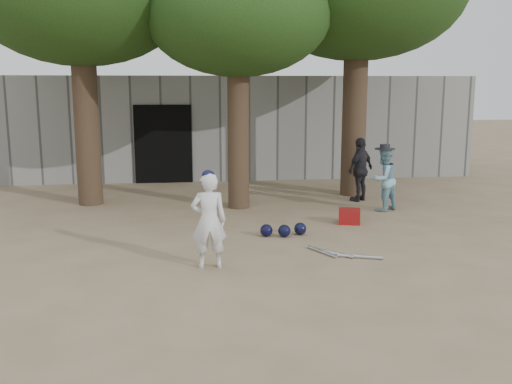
{
  "coord_description": "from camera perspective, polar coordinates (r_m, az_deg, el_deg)",
  "views": [
    {
      "loc": [
        -0.56,
        -8.43,
        2.73
      ],
      "look_at": [
        0.6,
        1.0,
        0.95
      ],
      "focal_mm": 40.0,
      "sensor_mm": 36.0,
      "label": 1
    }
  ],
  "objects": [
    {
      "name": "boy_player",
      "position": [
        8.6,
        -4.73,
        -2.87
      ],
      "size": [
        0.53,
        0.35,
        1.46
      ],
      "primitive_type": "imported",
      "rotation": [
        0.0,
        0.0,
        3.15
      ],
      "color": "silver",
      "rests_on": "ground"
    },
    {
      "name": "bat_pile",
      "position": [
        9.43,
        8.47,
        -6.16
      ],
      "size": [
        1.07,
        0.84,
        0.06
      ],
      "color": "#A8A9AF",
      "rests_on": "ground"
    },
    {
      "name": "red_bag",
      "position": [
        11.57,
        9.31,
        -2.41
      ],
      "size": [
        0.49,
        0.42,
        0.3
      ],
      "primitive_type": "cube",
      "rotation": [
        0.0,
        0.0,
        -0.27
      ],
      "color": "maroon",
      "rests_on": "ground"
    },
    {
      "name": "ground",
      "position": [
        8.88,
        -3.08,
        -7.31
      ],
      "size": [
        70.0,
        70.0,
        0.0
      ],
      "primitive_type": "plane",
      "color": "#937C5E",
      "rests_on": "ground"
    },
    {
      "name": "spectator_dark",
      "position": [
        13.8,
        10.41,
        2.23
      ],
      "size": [
        0.93,
        0.85,
        1.52
      ],
      "primitive_type": "imported",
      "rotation": [
        0.0,
        0.0,
        3.82
      ],
      "color": "black",
      "rests_on": "ground"
    },
    {
      "name": "helmet_row",
      "position": [
        10.51,
        2.79,
        -3.81
      ],
      "size": [
        0.87,
        0.35,
        0.23
      ],
      "color": "black",
      "rests_on": "ground"
    },
    {
      "name": "spectator_blue",
      "position": [
        12.82,
        12.64,
        1.25
      ],
      "size": [
        0.86,
        0.8,
        1.4
      ],
      "primitive_type": "imported",
      "rotation": [
        0.0,
        0.0,
        3.67
      ],
      "color": "#7BADBF",
      "rests_on": "ground"
    },
    {
      "name": "back_building",
      "position": [
        18.81,
        -5.33,
        6.82
      ],
      "size": [
        16.0,
        5.24,
        3.0
      ],
      "color": "gray",
      "rests_on": "ground"
    }
  ]
}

